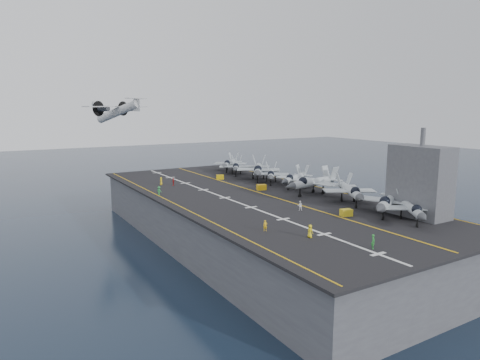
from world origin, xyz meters
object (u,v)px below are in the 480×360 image
fighter_jet_0 (411,207)px  tow_cart_a (346,213)px  island_superstructure (420,173)px  transport_plane (118,112)px

fighter_jet_0 → tow_cart_a: fighter_jet_0 is taller
island_superstructure → fighter_jet_0: 6.74m
fighter_jet_0 → tow_cart_a: (-6.49, 7.84, -1.69)m
tow_cart_a → island_superstructure: bearing=-30.9°
island_superstructure → tow_cart_a: bearing=149.1°
island_superstructure → transport_plane: 89.00m
fighter_jet_0 → transport_plane: size_ratio=0.53×
island_superstructure → transport_plane: bearing=108.1°
transport_plane → island_superstructure: bearing=-71.9°
tow_cart_a → transport_plane: transport_plane is taller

